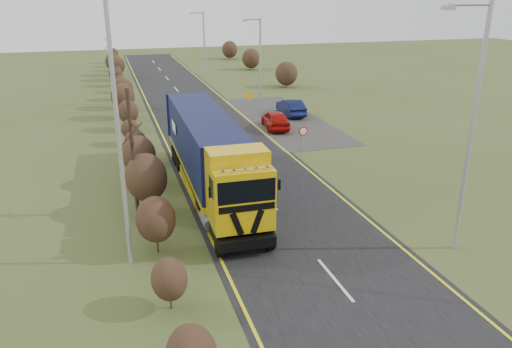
{
  "coord_description": "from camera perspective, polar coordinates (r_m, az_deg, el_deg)",
  "views": [
    {
      "loc": [
        -7.4,
        -18.39,
        9.97
      ],
      "look_at": [
        -1.34,
        1.6,
        2.35
      ],
      "focal_mm": 35.0,
      "sensor_mm": 36.0,
      "label": 1
    }
  ],
  "objects": [
    {
      "name": "streetlight_mid",
      "position": [
        44.65,
        0.37,
        12.81
      ],
      "size": [
        1.7,
        0.18,
        7.95
      ],
      "color": "#A2A5A8",
      "rests_on": "ground"
    },
    {
      "name": "speed_sign",
      "position": [
        31.57,
        5.39,
        4.27
      ],
      "size": [
        0.58,
        0.1,
        2.09
      ],
      "color": "#A2A5A8",
      "rests_on": "ground"
    },
    {
      "name": "lane_markings",
      "position": [
        30.69,
        -1.98,
        1.14
      ],
      "size": [
        7.52,
        116.0,
        0.01
      ],
      "color": "yellow",
      "rests_on": "road"
    },
    {
      "name": "car_red_hatchback",
      "position": [
        38.83,
        2.24,
        6.24
      ],
      "size": [
        2.2,
        4.36,
        1.43
      ],
      "primitive_type": "imported",
      "rotation": [
        0.0,
        0.0,
        3.01
      ],
      "color": "#A80B08",
      "rests_on": "ground"
    },
    {
      "name": "lorry",
      "position": [
        25.66,
        -5.36,
        2.62
      ],
      "size": [
        2.87,
        14.74,
        4.1
      ],
      "rotation": [
        0.0,
        0.0,
        -0.02
      ],
      "color": "black",
      "rests_on": "ground"
    },
    {
      "name": "warning_board",
      "position": [
        42.8,
        -0.78,
        8.38
      ],
      "size": [
        0.81,
        0.11,
        2.13
      ],
      "color": "#A2A5A8",
      "rests_on": "ground"
    },
    {
      "name": "road",
      "position": [
        30.98,
        -2.13,
        1.28
      ],
      "size": [
        8.0,
        120.0,
        0.02
      ],
      "primitive_type": "cube",
      "color": "black",
      "rests_on": "ground"
    },
    {
      "name": "car_blue_sedan",
      "position": [
        43.21,
        4.0,
        7.6
      ],
      "size": [
        1.62,
        4.26,
        1.39
      ],
      "primitive_type": "imported",
      "rotation": [
        0.0,
        0.0,
        3.1
      ],
      "color": "#0A1139",
      "rests_on": "ground"
    },
    {
      "name": "left_pole",
      "position": [
        18.52,
        -15.45,
        4.29
      ],
      "size": [
        0.16,
        0.16,
        10.34
      ],
      "primitive_type": "cylinder",
      "color": "#A2A5A8",
      "rests_on": "ground"
    },
    {
      "name": "streetlight_near",
      "position": [
        20.57,
        23.29,
        5.54
      ],
      "size": [
        2.07,
        0.19,
        9.75
      ],
      "color": "#A2A5A8",
      "rests_on": "ground"
    },
    {
      "name": "hedgerow",
      "position": [
        27.61,
        -13.15,
        1.9
      ],
      "size": [
        2.24,
        102.04,
        6.05
      ],
      "color": "#2F1F15",
      "rests_on": "ground"
    },
    {
      "name": "streetlight_far",
      "position": [
        62.66,
        -6.02,
        14.74
      ],
      "size": [
        1.68,
        0.18,
        7.85
      ],
      "color": "#A2A5A8",
      "rests_on": "ground"
    },
    {
      "name": "ground",
      "position": [
        22.19,
        4.55,
        -6.73
      ],
      "size": [
        160.0,
        160.0,
        0.0
      ],
      "primitive_type": "plane",
      "color": "#3F4E21",
      "rests_on": "ground"
    },
    {
      "name": "layby",
      "position": [
        42.02,
        2.98,
        6.31
      ],
      "size": [
        6.0,
        18.0,
        0.02
      ],
      "primitive_type": "cube",
      "color": "#322F2C",
      "rests_on": "ground"
    }
  ]
}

